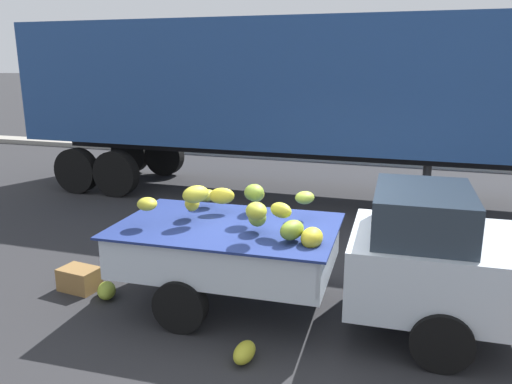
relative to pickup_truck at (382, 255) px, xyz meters
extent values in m
plane|color=#28282B|center=(-1.21, 0.14, -0.89)|extent=(220.00, 220.00, 0.00)
cube|color=gray|center=(-1.21, 10.18, -0.81)|extent=(80.00, 0.80, 0.16)
cube|color=silver|center=(0.60, 0.02, -0.10)|extent=(1.98, 1.76, 0.78)
cube|color=#28333D|center=(0.41, 0.02, 0.55)|extent=(1.11, 1.52, 0.52)
cube|color=silver|center=(-1.91, -0.08, -0.31)|extent=(2.70, 1.78, 0.08)
cube|color=silver|center=(-1.95, 0.74, -0.05)|extent=(2.63, 0.16, 0.44)
cube|color=silver|center=(-1.88, -0.89, -0.05)|extent=(2.63, 0.16, 0.44)
cube|color=silver|center=(-0.62, -0.03, -0.05)|extent=(0.12, 1.68, 0.44)
cube|color=silver|center=(-3.20, -0.13, -0.05)|extent=(0.12, 1.68, 0.44)
cube|color=#B21914|center=(-1.95, 0.77, -0.09)|extent=(2.53, 0.11, 0.07)
cube|color=navy|center=(-1.91, -0.08, 0.18)|extent=(2.82, 1.91, 0.03)
ellipsoid|color=olive|center=(-1.47, -0.23, 0.38)|extent=(0.33, 0.36, 0.22)
ellipsoid|color=#ACAE2D|center=(-2.47, 0.56, 0.37)|extent=(0.38, 0.38, 0.16)
ellipsoid|color=gold|center=(-2.44, 0.03, 0.41)|extent=(0.27, 0.34, 0.21)
ellipsoid|color=olive|center=(-1.04, 0.47, 0.48)|extent=(0.33, 0.35, 0.16)
ellipsoid|color=gold|center=(-0.75, -0.44, 0.27)|extent=(0.26, 0.35, 0.23)
ellipsoid|color=#A6AC2E|center=(-1.38, -0.54, 0.55)|extent=(0.33, 0.38, 0.20)
ellipsoid|color=gold|center=(-2.29, -0.16, 0.58)|extent=(0.38, 0.43, 0.22)
ellipsoid|color=gold|center=(-1.17, -0.26, 0.51)|extent=(0.36, 0.32, 0.18)
ellipsoid|color=gold|center=(-2.16, 0.38, 0.44)|extent=(0.38, 0.28, 0.22)
ellipsoid|color=gold|center=(-1.73, 0.55, 0.44)|extent=(0.23, 0.36, 0.18)
ellipsoid|color=olive|center=(-0.98, -0.44, 0.34)|extent=(0.33, 0.41, 0.22)
ellipsoid|color=olive|center=(-1.62, 0.12, 0.59)|extent=(0.31, 0.33, 0.21)
ellipsoid|color=gold|center=(-2.82, -0.45, 0.49)|extent=(0.35, 0.36, 0.16)
cylinder|color=black|center=(0.62, 0.83, -0.57)|extent=(0.65, 0.23, 0.64)
cylinder|color=black|center=(0.68, -0.78, -0.57)|extent=(0.65, 0.23, 0.64)
cylinder|color=black|center=(-2.26, 0.72, -0.57)|extent=(0.65, 0.23, 0.64)
cylinder|color=black|center=(-2.19, -0.90, -0.57)|extent=(0.65, 0.23, 0.64)
cube|color=navy|center=(-2.78, 5.46, 1.71)|extent=(12.02, 2.58, 2.70)
cube|color=black|center=(-2.78, 5.46, 0.21)|extent=(11.04, 0.47, 0.30)
cylinder|color=black|center=(-6.39, 6.64, -0.35)|extent=(1.08, 0.31, 1.08)
cylinder|color=black|center=(-6.37, 4.24, -0.35)|extent=(1.08, 0.31, 1.08)
cylinder|color=black|center=(-7.47, 6.63, -0.35)|extent=(1.08, 0.31, 1.08)
cylinder|color=black|center=(-7.45, 4.23, -0.35)|extent=(1.08, 0.31, 1.08)
cylinder|color=#38383A|center=(0.52, 5.48, -0.26)|extent=(0.18, 0.18, 1.25)
ellipsoid|color=#8FA531|center=(-3.52, -0.43, -0.78)|extent=(0.42, 0.46, 0.21)
ellipsoid|color=gold|center=(-1.28, -1.26, -0.79)|extent=(0.22, 0.38, 0.20)
cube|color=olive|center=(-4.02, -0.33, -0.73)|extent=(0.56, 0.42, 0.31)
camera|label=1|loc=(0.31, -5.74, 2.19)|focal=35.56mm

